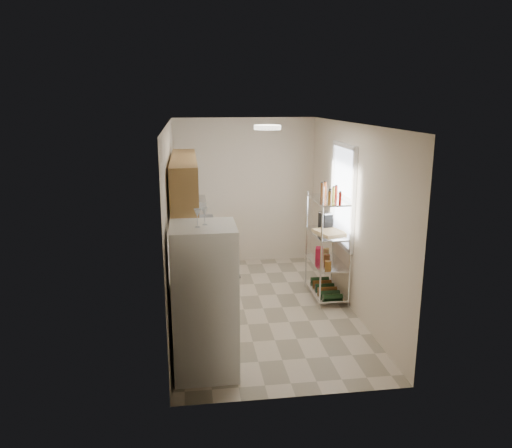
{
  "coord_description": "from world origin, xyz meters",
  "views": [
    {
      "loc": [
        -1.0,
        -6.55,
        2.92
      ],
      "look_at": [
        -0.07,
        0.25,
        1.19
      ],
      "focal_mm": 35.0,
      "sensor_mm": 36.0,
      "label": 1
    }
  ],
  "objects_px": {
    "frying_pan_large": "(191,233)",
    "espresso_machine": "(325,220)",
    "refrigerator": "(205,300)",
    "cutting_board": "(330,232)",
    "rice_cooker": "(197,239)"
  },
  "relations": [
    {
      "from": "refrigerator",
      "to": "cutting_board",
      "type": "height_order",
      "value": "refrigerator"
    },
    {
      "from": "frying_pan_large",
      "to": "espresso_machine",
      "type": "bearing_deg",
      "value": -11.46
    },
    {
      "from": "rice_cooker",
      "to": "frying_pan_large",
      "type": "bearing_deg",
      "value": 96.37
    },
    {
      "from": "cutting_board",
      "to": "espresso_machine",
      "type": "height_order",
      "value": "espresso_machine"
    },
    {
      "from": "refrigerator",
      "to": "frying_pan_large",
      "type": "distance_m",
      "value": 2.43
    },
    {
      "from": "frying_pan_large",
      "to": "cutting_board",
      "type": "bearing_deg",
      "value": -18.98
    },
    {
      "from": "refrigerator",
      "to": "frying_pan_large",
      "type": "bearing_deg",
      "value": 92.61
    },
    {
      "from": "refrigerator",
      "to": "rice_cooker",
      "type": "xyz_separation_m",
      "value": [
        -0.04,
        1.78,
        0.18
      ]
    },
    {
      "from": "cutting_board",
      "to": "espresso_machine",
      "type": "xyz_separation_m",
      "value": [
        0.0,
        0.28,
        0.11
      ]
    },
    {
      "from": "refrigerator",
      "to": "cutting_board",
      "type": "relative_size",
      "value": 3.56
    },
    {
      "from": "rice_cooker",
      "to": "espresso_machine",
      "type": "height_order",
      "value": "espresso_machine"
    },
    {
      "from": "frying_pan_large",
      "to": "espresso_machine",
      "type": "xyz_separation_m",
      "value": [
        2.01,
        -0.32,
        0.21
      ]
    },
    {
      "from": "rice_cooker",
      "to": "cutting_board",
      "type": "bearing_deg",
      "value": 1.34
    },
    {
      "from": "rice_cooker",
      "to": "frying_pan_large",
      "type": "xyz_separation_m",
      "value": [
        -0.07,
        0.64,
        -0.08
      ]
    },
    {
      "from": "refrigerator",
      "to": "espresso_machine",
      "type": "height_order",
      "value": "refrigerator"
    }
  ]
}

